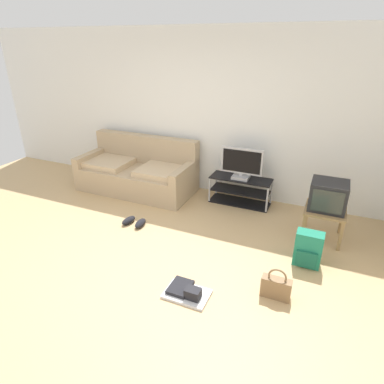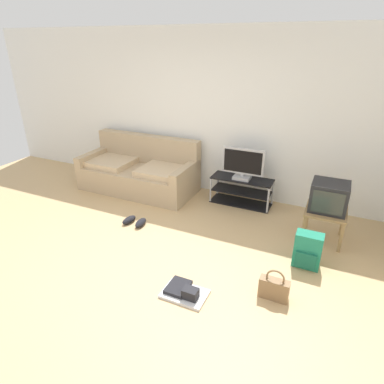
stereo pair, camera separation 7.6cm
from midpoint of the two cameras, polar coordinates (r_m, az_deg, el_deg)
ground_plane at (r=4.18m, az=-10.14°, el=-11.89°), size 9.00×9.80×0.02m
wall_back at (r=5.63m, az=3.27°, el=13.40°), size 9.00×0.10×2.70m
couch at (r=5.96m, az=-8.71°, el=3.51°), size 2.04×0.94×0.92m
tv_stand at (r=5.44m, az=9.00°, el=0.18°), size 0.99×0.37×0.45m
flat_tv at (r=5.24m, az=9.27°, el=4.79°), size 0.67×0.22×0.51m
side_table at (r=4.69m, az=22.68°, el=-3.70°), size 0.52×0.52×0.44m
crt_tv at (r=4.60m, az=23.22°, el=-0.74°), size 0.46×0.41×0.38m
backpack at (r=4.16m, az=20.01°, el=-9.55°), size 0.31×0.25×0.44m
handbag at (r=3.65m, az=14.71°, el=-15.90°), size 0.31×0.11×0.36m
sneakers_pair at (r=4.91m, az=-9.50°, el=-5.06°), size 0.34×0.27×0.09m
floor_tray at (r=3.63m, az=-0.75°, el=-17.02°), size 0.47×0.33×0.14m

